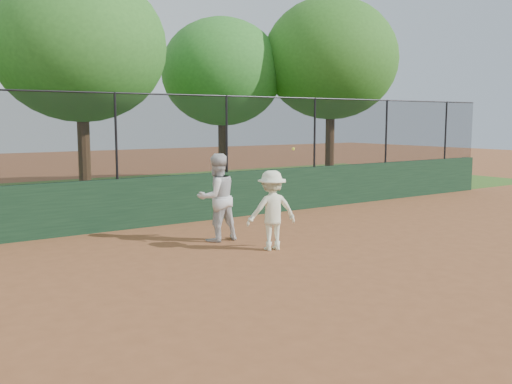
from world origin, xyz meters
TOP-DOWN VIEW (x-y plane):
  - ground at (0.00, 0.00)m, footprint 80.00×80.00m
  - back_wall at (0.00, 6.00)m, footprint 26.00×0.20m
  - grass_strip at (0.00, 12.00)m, footprint 36.00×12.00m
  - player_second at (0.78, 3.63)m, footprint 0.92×0.72m
  - player_main at (1.25, 2.30)m, footprint 1.14×0.82m
  - fence_assembly at (-0.03, 6.00)m, footprint 26.00×0.06m
  - tree_2 at (0.12, 10.26)m, footprint 5.12×4.65m
  - tree_3 at (6.17, 12.22)m, footprint 4.73×4.30m
  - tree_4 at (9.89, 10.21)m, footprint 5.43×4.93m

SIDE VIEW (x-z plane):
  - ground at x=0.00m, z-range 0.00..0.00m
  - grass_strip at x=0.00m, z-range 0.00..0.01m
  - back_wall at x=0.00m, z-range 0.00..1.20m
  - player_main at x=1.25m, z-range -0.22..1.81m
  - player_second at x=0.78m, z-range 0.00..1.87m
  - fence_assembly at x=-0.03m, z-range 1.24..3.24m
  - tree_3 at x=6.17m, z-range 1.15..7.57m
  - tree_2 at x=0.12m, z-range 1.23..8.15m
  - tree_4 at x=9.89m, z-range 1.28..8.54m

